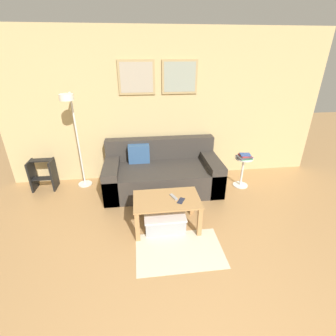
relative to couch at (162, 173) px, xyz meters
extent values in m
cube|color=tan|center=(0.15, 0.51, 1.00)|extent=(5.60, 0.06, 2.55)
cube|color=tan|center=(-0.35, 0.47, 1.52)|extent=(0.59, 0.02, 0.54)
cube|color=#ADA38E|center=(-0.35, 0.46, 1.52)|extent=(0.52, 0.01, 0.47)
cube|color=tan|center=(0.36, 0.47, 1.52)|extent=(0.59, 0.02, 0.54)
cube|color=#939E8E|center=(0.36, 0.46, 1.52)|extent=(0.52, 0.01, 0.47)
cube|color=beige|center=(0.05, -1.55, -0.27)|extent=(1.05, 0.68, 0.01)
cube|color=#38332D|center=(0.01, -0.05, -0.06)|extent=(1.92, 0.98, 0.42)
cube|color=#38332D|center=(0.01, 0.34, 0.33)|extent=(1.92, 0.20, 0.37)
cube|color=#38332D|center=(-0.84, -0.05, 0.00)|extent=(0.24, 0.98, 0.54)
cube|color=#38332D|center=(0.85, -0.05, 0.00)|extent=(0.24, 0.98, 0.54)
cube|color=#335684|center=(-0.38, 0.17, 0.31)|extent=(0.36, 0.14, 0.32)
cube|color=#AD7F4C|center=(-0.05, -1.07, 0.15)|extent=(0.87, 0.54, 0.02)
cube|color=#AD7F4C|center=(-0.44, -1.30, -0.07)|extent=(0.06, 0.06, 0.42)
cube|color=#AD7F4C|center=(0.35, -1.30, -0.07)|extent=(0.06, 0.06, 0.42)
cube|color=#AD7F4C|center=(-0.44, -0.84, -0.07)|extent=(0.06, 0.06, 0.42)
cube|color=#AD7F4C|center=(0.35, -0.84, -0.07)|extent=(0.06, 0.06, 0.42)
cube|color=#9EA3A8|center=(-0.08, -1.06, -0.18)|extent=(0.53, 0.43, 0.20)
cube|color=silver|center=(-0.08, -1.06, -0.07)|extent=(0.55, 0.45, 0.02)
cylinder|color=white|center=(-1.37, 0.26, -0.27)|extent=(0.24, 0.24, 0.02)
cylinder|color=white|center=(-1.37, 0.26, 0.54)|extent=(0.03, 0.03, 1.59)
cylinder|color=white|center=(-1.37, 0.15, 1.33)|extent=(0.02, 0.24, 0.02)
cylinder|color=white|center=(-1.37, 0.03, 1.30)|extent=(0.20, 0.20, 0.09)
cylinder|color=white|center=(1.40, -0.13, -0.27)|extent=(0.26, 0.26, 0.01)
cylinder|color=white|center=(1.40, -0.13, -0.01)|extent=(0.04, 0.04, 0.51)
cylinder|color=white|center=(1.40, -0.13, 0.26)|extent=(0.31, 0.31, 0.02)
cube|color=#387F4C|center=(1.40, -0.15, 0.27)|extent=(0.22, 0.19, 0.01)
cube|color=#8C4C93|center=(1.40, -0.14, 0.28)|extent=(0.25, 0.18, 0.02)
cube|color=#4C4C51|center=(1.38, -0.15, 0.30)|extent=(0.25, 0.19, 0.01)
cube|color=#B73333|center=(1.40, -0.14, 0.32)|extent=(0.18, 0.18, 0.02)
cube|color=#335199|center=(1.40, -0.15, 0.33)|extent=(0.18, 0.16, 0.02)
cube|color=#99999E|center=(0.05, -1.05, 0.17)|extent=(0.09, 0.15, 0.02)
cube|color=#1E2338|center=(0.13, -1.14, 0.17)|extent=(0.13, 0.15, 0.01)
cube|color=black|center=(-2.20, 0.21, -0.01)|extent=(0.03, 0.29, 0.53)
cube|color=black|center=(-1.85, 0.21, -0.01)|extent=(0.03, 0.29, 0.53)
cube|color=black|center=(-2.03, 0.16, -0.06)|extent=(0.32, 0.13, 0.02)
cube|color=black|center=(-2.03, 0.26, 0.24)|extent=(0.32, 0.13, 0.02)
camera|label=1|loc=(-0.37, -3.73, 1.91)|focal=26.00mm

